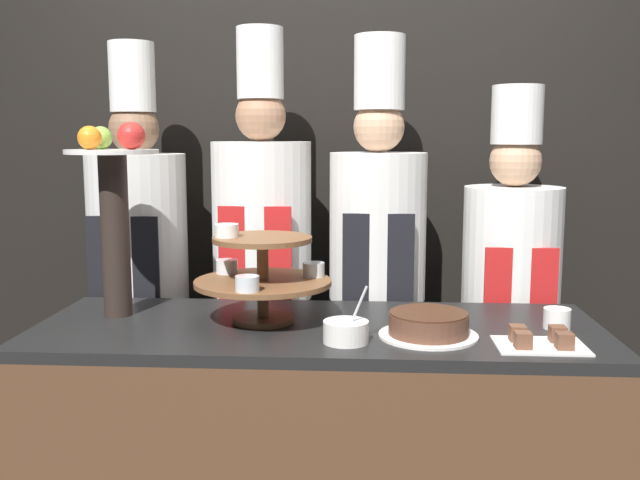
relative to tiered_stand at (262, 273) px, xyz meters
name	(u,v)px	position (x,y,z in m)	size (l,w,h in m)	color
wall_back	(332,167)	(0.18, 0.90, 0.29)	(10.00, 0.06, 2.80)	black
buffet_counter	(318,471)	(0.18, -0.03, -0.63)	(1.74, 0.66, 0.96)	brown
tiered_stand	(262,273)	(0.00, 0.00, 0.00)	(0.43, 0.43, 0.31)	brown
fruit_pedestal	(114,201)	(-0.48, 0.05, 0.22)	(0.29, 0.29, 0.62)	#2D231E
cake_round	(428,325)	(0.50, -0.14, -0.12)	(0.29, 0.29, 0.07)	white
cup_white	(557,318)	(0.90, -0.02, -0.13)	(0.08, 0.08, 0.06)	white
cake_square_tray	(540,341)	(0.80, -0.22, -0.14)	(0.25, 0.17, 0.05)	white
serving_bowl_near	(346,332)	(0.27, -0.21, -0.12)	(0.13, 0.13, 0.16)	white
chef_left	(139,269)	(-0.56, 0.53, -0.10)	(0.38, 0.38, 1.88)	#28282D
chef_center_left	(262,263)	(-0.08, 0.53, -0.06)	(0.38, 0.38, 1.93)	#38332D
chef_center_right	(377,266)	(0.37, 0.53, -0.07)	(0.37, 0.37, 1.90)	#38332D
chef_right	(510,293)	(0.87, 0.53, -0.17)	(0.37, 0.37, 1.72)	#28282D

